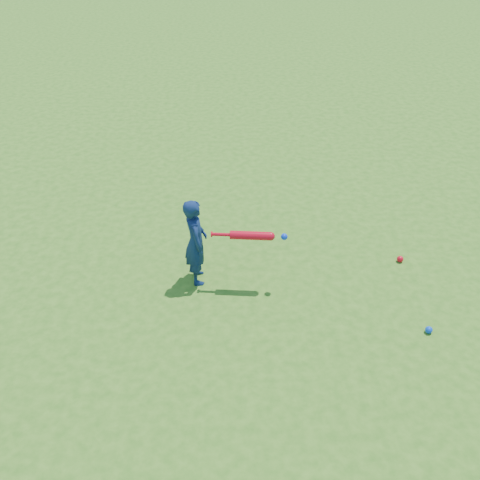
{
  "coord_description": "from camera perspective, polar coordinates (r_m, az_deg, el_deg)",
  "views": [
    {
      "loc": [
        0.78,
        -4.8,
        4.06
      ],
      "look_at": [
        0.94,
        0.04,
        0.59
      ],
      "focal_mm": 40.0,
      "sensor_mm": 36.0,
      "label": 1
    }
  ],
  "objects": [
    {
      "name": "child",
      "position": [
        6.04,
        -4.74,
        -0.19
      ],
      "size": [
        0.31,
        0.43,
        1.08
      ],
      "primitive_type": "imported",
      "rotation": [
        0.0,
        0.0,
        1.72
      ],
      "color": "#10214A",
      "rests_on": "ground"
    },
    {
      "name": "ground_ball_blue",
      "position": [
        6.01,
        19.5,
        -9.02
      ],
      "size": [
        0.08,
        0.08,
        0.08
      ],
      "primitive_type": "sphere",
      "color": "blue",
      "rests_on": "ground"
    },
    {
      "name": "ground_ball_red",
      "position": [
        6.87,
        16.71,
        -1.95
      ],
      "size": [
        0.08,
        0.08,
        0.08
      ],
      "primitive_type": "sphere",
      "color": "red",
      "rests_on": "ground"
    },
    {
      "name": "bat_swing",
      "position": [
        5.86,
        1.48,
        0.47
      ],
      "size": [
        0.84,
        0.15,
        0.1
      ],
      "rotation": [
        0.0,
        0.0,
        -0.1
      ],
      "color": "red",
      "rests_on": "ground"
    },
    {
      "name": "ground",
      "position": [
        6.34,
        -8.56,
        -4.7
      ],
      "size": [
        80.0,
        80.0,
        0.0
      ],
      "primitive_type": "plane",
      "color": "#346A19",
      "rests_on": "ground"
    }
  ]
}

